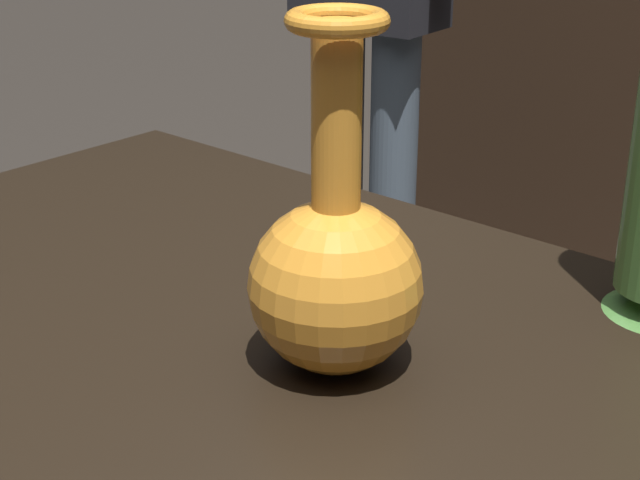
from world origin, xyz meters
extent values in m
cube|color=black|center=(0.00, 0.00, 0.78)|extent=(1.20, 0.64, 0.05)
sphere|color=orange|center=(0.07, -0.04, 0.87)|extent=(0.15, 0.15, 0.15)
cylinder|color=orange|center=(0.07, -0.04, 1.01)|extent=(0.04, 0.04, 0.16)
torus|color=orange|center=(0.07, -0.04, 1.09)|extent=(0.08, 0.08, 0.02)
cylinder|color=slate|center=(-0.74, 1.11, 0.41)|extent=(0.11, 0.11, 0.83)
cylinder|color=slate|center=(-0.89, 1.10, 0.41)|extent=(0.11, 0.11, 0.83)
camera|label=1|loc=(0.54, -0.59, 1.22)|focal=54.42mm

